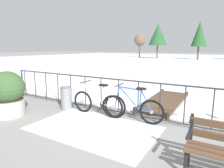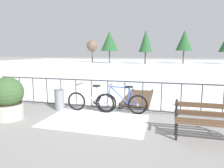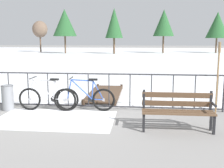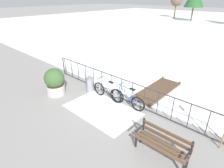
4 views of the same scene
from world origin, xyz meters
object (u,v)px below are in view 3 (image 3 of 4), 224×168
(bicycle_second, at_px, (47,98))
(trash_bin, at_px, (8,97))
(bicycle_near_railing, at_px, (86,98))
(oar_upright, at_px, (218,73))
(park_bench, at_px, (178,108))

(bicycle_second, distance_m, trash_bin, 1.18)
(bicycle_near_railing, bearing_deg, bicycle_second, -175.77)
(oar_upright, bearing_deg, bicycle_second, -178.20)
(bicycle_second, relative_size, park_bench, 1.07)
(bicycle_near_railing, xyz_separation_m, bicycle_second, (-1.10, -0.08, 0.00))
(trash_bin, bearing_deg, park_bench, -15.51)
(bicycle_second, distance_m, oar_upright, 4.82)
(trash_bin, height_order, oar_upright, oar_upright)
(bicycle_near_railing, distance_m, park_bench, 2.81)
(bicycle_second, bearing_deg, bicycle_near_railing, 4.23)
(bicycle_second, distance_m, park_bench, 3.76)
(park_bench, height_order, trash_bin, park_bench)
(bicycle_near_railing, distance_m, trash_bin, 2.29)
(trash_bin, bearing_deg, bicycle_second, 2.27)
(bicycle_second, height_order, park_bench, bicycle_second)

